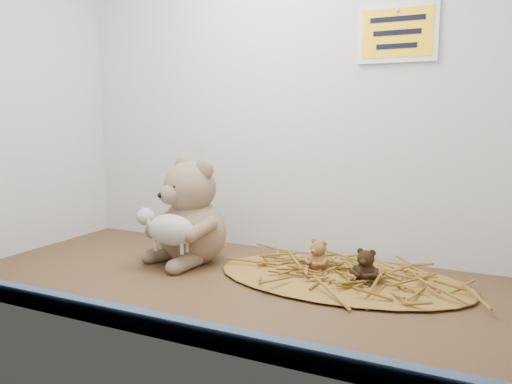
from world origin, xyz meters
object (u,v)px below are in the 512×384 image
at_px(main_teddy, 192,210).
at_px(mini_teddy_tan, 318,254).
at_px(toy_lamb, 171,230).
at_px(mini_teddy_brown, 366,265).

xyz_separation_m(main_teddy, mini_teddy_tan, (0.32, 0.03, -0.08)).
relative_size(main_teddy, toy_lamb, 1.65).
bearing_deg(mini_teddy_brown, main_teddy, -176.74).
xyz_separation_m(main_teddy, mini_teddy_brown, (0.43, -0.00, -0.08)).
height_order(main_teddy, toy_lamb, main_teddy).
xyz_separation_m(toy_lamb, mini_teddy_brown, (0.43, 0.09, -0.05)).
height_order(main_teddy, mini_teddy_tan, main_teddy).
height_order(toy_lamb, mini_teddy_tan, toy_lamb).
distance_m(main_teddy, mini_teddy_tan, 0.33).
bearing_deg(main_teddy, mini_teddy_tan, 29.88).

